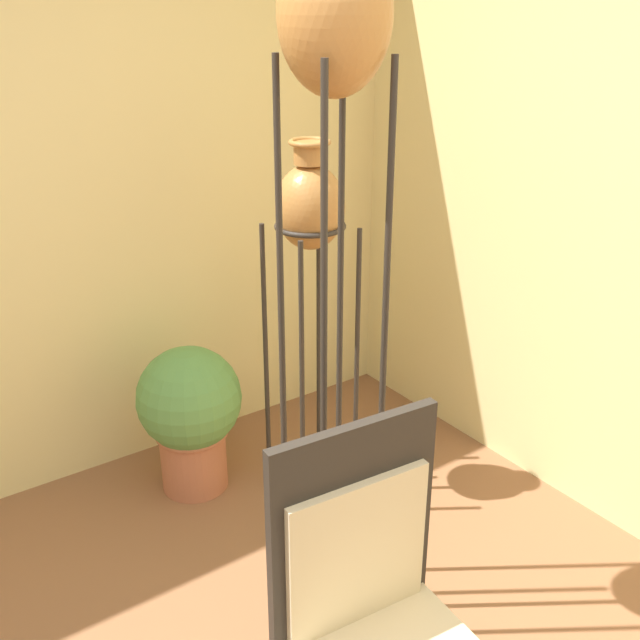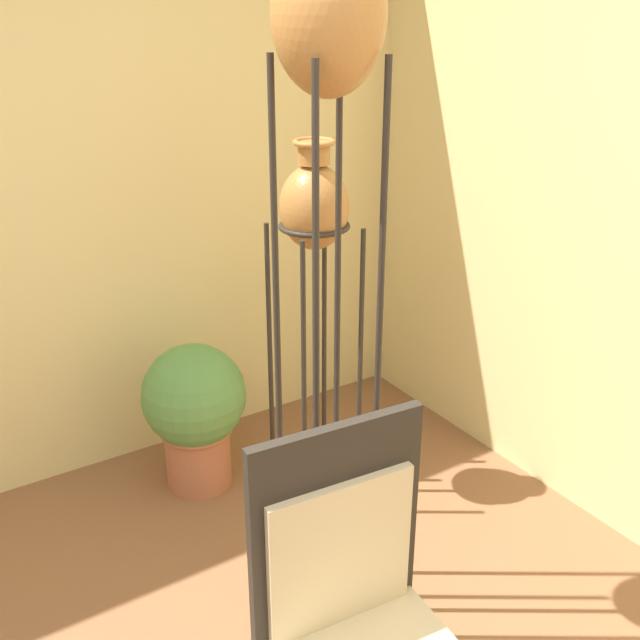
{
  "view_description": "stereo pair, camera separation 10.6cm",
  "coord_description": "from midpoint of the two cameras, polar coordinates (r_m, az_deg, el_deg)",
  "views": [
    {
      "loc": [
        -0.42,
        -0.97,
        2.0
      ],
      "look_at": [
        0.97,
        1.0,
        0.95
      ],
      "focal_mm": 42.0,
      "sensor_mm": 36.0,
      "label": 1
    },
    {
      "loc": [
        -0.34,
        -1.03,
        2.0
      ],
      "look_at": [
        0.97,
        1.0,
        0.95
      ],
      "focal_mm": 42.0,
      "sensor_mm": 36.0,
      "label": 2
    }
  ],
  "objects": [
    {
      "name": "vase_stand_medium",
      "position": [
        2.86,
        -1.83,
        7.87
      ],
      "size": [
        0.29,
        0.29,
        1.52
      ],
      "color": "#28231E",
      "rests_on": "ground_plane"
    },
    {
      "name": "potted_plant",
      "position": [
        3.26,
        -10.79,
        -6.84
      ],
      "size": [
        0.45,
        0.45,
        0.66
      ],
      "color": "#B26647",
      "rests_on": "ground_plane"
    },
    {
      "name": "vase_stand_tall",
      "position": [
        2.06,
        -0.45,
        20.54
      ],
      "size": [
        0.3,
        0.3,
        2.23
      ],
      "color": "#28231E",
      "rests_on": "ground_plane"
    },
    {
      "name": "chair",
      "position": [
        1.95,
        2.83,
        -21.81
      ],
      "size": [
        0.52,
        0.5,
        1.09
      ],
      "rotation": [
        0.0,
        0.0,
        -0.09
      ],
      "color": "#28231E",
      "rests_on": "ground_plane"
    }
  ]
}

